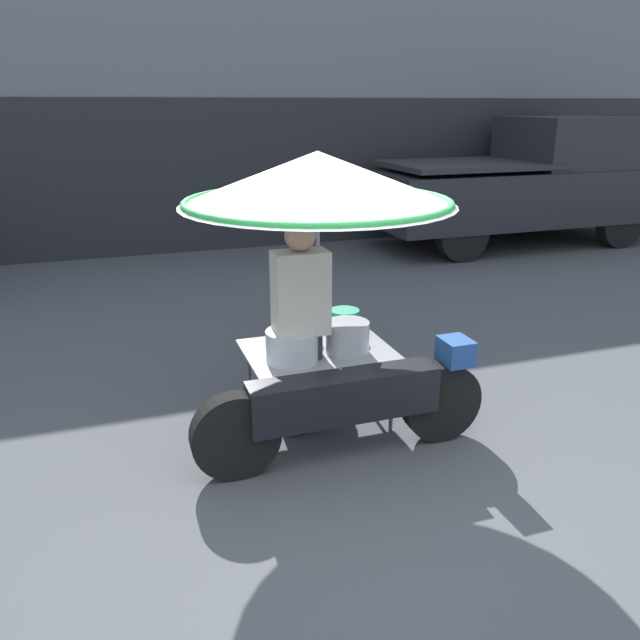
# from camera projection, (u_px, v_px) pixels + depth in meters

# --- Properties ---
(ground_plane) EXTENTS (36.00, 36.00, 0.00)m
(ground_plane) POSITION_uv_depth(u_px,v_px,m) (357.00, 494.00, 3.91)
(ground_plane) COLOR #4C4F54
(shopfront_building) EXTENTS (28.00, 2.06, 4.30)m
(shopfront_building) POSITION_uv_depth(u_px,v_px,m) (176.00, 114.00, 10.52)
(shopfront_building) COLOR gray
(shopfront_building) RESTS_ON ground
(vendor_motorcycle_cart) EXTENTS (2.08, 1.91, 2.02)m
(vendor_motorcycle_cart) POSITION_uv_depth(u_px,v_px,m) (321.00, 220.00, 4.27)
(vendor_motorcycle_cart) COLOR black
(vendor_motorcycle_cart) RESTS_ON ground
(vendor_person) EXTENTS (0.38, 0.22, 1.59)m
(vendor_person) POSITION_uv_depth(u_px,v_px,m) (301.00, 319.00, 4.37)
(vendor_person) COLOR #2D2D33
(vendor_person) RESTS_ON ground
(pickup_truck) EXTENTS (5.07, 1.86, 2.10)m
(pickup_truck) POSITION_uv_depth(u_px,v_px,m) (526.00, 184.00, 10.55)
(pickup_truck) COLOR black
(pickup_truck) RESTS_ON ground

